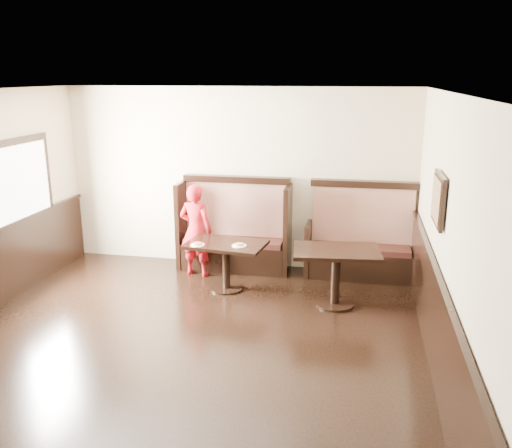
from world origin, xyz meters
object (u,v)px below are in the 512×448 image
(booth_main, at_px, (235,236))
(booth_neighbor, at_px, (361,246))
(child, at_px, (196,230))
(table_neighbor, at_px, (336,264))
(table_main, at_px, (226,254))

(booth_main, xyz_separation_m, booth_neighbor, (1.95, -0.00, -0.05))
(booth_neighbor, distance_m, child, 2.50)
(table_neighbor, bearing_deg, table_main, 164.24)
(booth_main, relative_size, table_main, 1.50)
(child, bearing_deg, table_neighbor, 170.07)
(booth_main, bearing_deg, table_neighbor, -35.61)
(table_neighbor, height_order, child, child)
(booth_main, bearing_deg, table_main, -84.72)
(booth_neighbor, xyz_separation_m, table_neighbor, (-0.32, -1.17, 0.10))
(booth_neighbor, bearing_deg, table_main, -153.89)
(booth_neighbor, xyz_separation_m, table_main, (-1.87, -0.91, 0.05))
(booth_main, relative_size, booth_neighbor, 1.06)
(booth_main, distance_m, child, 0.69)
(booth_neighbor, distance_m, table_neighbor, 1.21)
(table_main, distance_m, table_neighbor, 1.57)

